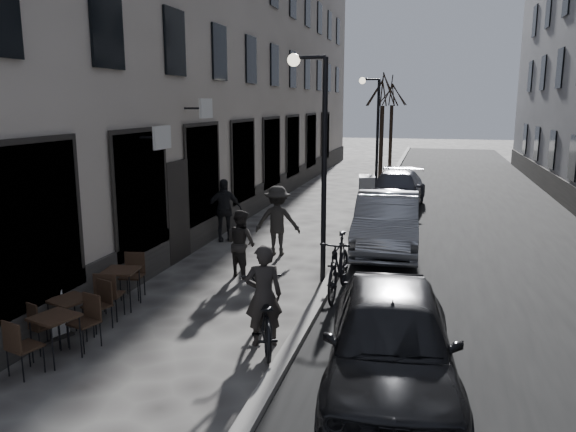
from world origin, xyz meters
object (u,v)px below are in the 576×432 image
at_px(bicycle, 264,315).
at_px(streetlamp_near, 317,143).
at_px(pedestrian_mid, 278,221).
at_px(streetlamp_far, 374,124).
at_px(utility_cabinet, 366,197).
at_px(moped, 339,265).
at_px(sign_board, 48,314).
at_px(car_near, 391,340).
at_px(tree_near, 383,89).
at_px(car_far, 396,190).
at_px(tree_far, 392,92).
at_px(bistro_set_a, 56,333).
at_px(bistro_set_b, 71,315).
at_px(pedestrian_far, 224,210).
at_px(bistro_set_c, 122,284).
at_px(pedestrian_near, 241,243).
at_px(car_mid, 387,223).

bearing_deg(bicycle, streetlamp_near, -113.43).
bearing_deg(pedestrian_mid, streetlamp_far, -105.22).
relative_size(utility_cabinet, moped, 0.69).
bearing_deg(sign_board, streetlamp_far, 100.26).
bearing_deg(car_near, tree_near, 90.47).
distance_m(tree_near, car_far, 6.70).
distance_m(tree_far, sign_board, 25.99).
bearing_deg(tree_far, bicycle, -90.49).
distance_m(bistro_set_a, utility_cabinet, 13.09).
distance_m(bistro_set_b, pedestrian_far, 7.40).
height_order(bistro_set_a, bistro_set_c, bistro_set_c).
distance_m(tree_far, car_near, 26.07).
height_order(pedestrian_far, car_far, pedestrian_far).
relative_size(bicycle, car_far, 0.42).
distance_m(tree_far, pedestrian_near, 21.51).
bearing_deg(car_mid, bicycle, -105.08).
distance_m(car_far, moped, 10.57).
bearing_deg(tree_far, car_far, -84.44).
xyz_separation_m(tree_near, bicycle, (-0.21, -18.64, -4.13)).
bearing_deg(bistro_set_a, car_far, 89.74).
height_order(sign_board, pedestrian_mid, pedestrian_mid).
height_order(pedestrian_near, car_near, pedestrian_near).
relative_size(bistro_set_a, pedestrian_mid, 0.83).
height_order(bistro_set_b, car_near, car_near).
xyz_separation_m(bicycle, car_far, (1.31, 13.35, 0.17)).
distance_m(bistro_set_b, bistro_set_c, 1.61).
bearing_deg(utility_cabinet, car_far, 59.62).
relative_size(bistro_set_b, bistro_set_c, 0.94).
bearing_deg(pedestrian_near, utility_cabinet, -74.09).
distance_m(tree_far, bistro_set_a, 26.59).
relative_size(bistro_set_b, car_mid, 0.32).
bearing_deg(moped, bistro_set_b, -139.21).
distance_m(bistro_set_c, car_far, 13.20).
height_order(streetlamp_near, tree_near, tree_near).
height_order(tree_near, bicycle, tree_near).
relative_size(streetlamp_far, car_far, 1.04).
height_order(bistro_set_c, moped, moped).
height_order(tree_near, moped, tree_near).
relative_size(bistro_set_b, pedestrian_far, 0.83).
height_order(tree_far, sign_board, tree_far).
bearing_deg(bicycle, streetlamp_far, -111.74).
bearing_deg(tree_far, car_mid, -85.90).
xyz_separation_m(streetlamp_near, tree_far, (0.07, 21.00, 1.50)).
bearing_deg(bistro_set_a, car_near, 20.01).
height_order(bicycle, car_far, car_far).
height_order(bicycle, pedestrian_mid, pedestrian_mid).
xyz_separation_m(bistro_set_a, utility_cabinet, (3.42, 12.63, 0.29)).
bearing_deg(bistro_set_c, bistro_set_b, -100.18).
distance_m(utility_cabinet, car_mid, 4.56).
relative_size(bistro_set_a, sign_board, 1.39).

